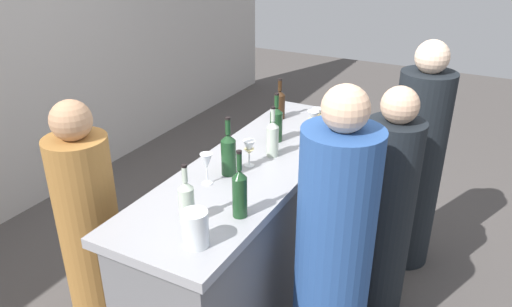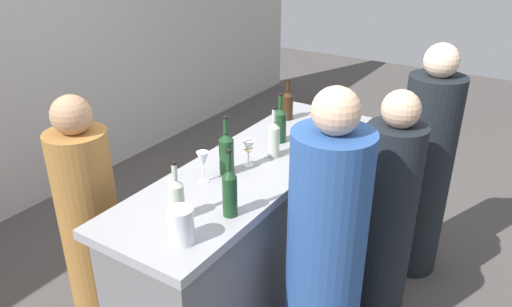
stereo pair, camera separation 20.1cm
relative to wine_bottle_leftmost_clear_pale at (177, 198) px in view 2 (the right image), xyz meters
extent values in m
plane|color=#4C4744|center=(0.69, 0.02, -1.05)|extent=(12.00, 12.00, 0.00)
cube|color=#BCB7B2|center=(0.69, 2.22, 0.35)|extent=(8.00, 0.10, 2.80)
cube|color=slate|center=(0.69, 0.02, -0.60)|extent=(1.96, 0.55, 0.89)
cube|color=#99999E|center=(0.69, 0.02, -0.14)|extent=(2.04, 0.63, 0.05)
cylinder|color=#B7C6B2|center=(0.00, 0.00, -0.02)|extent=(0.07, 0.07, 0.17)
cone|color=#B7C6B2|center=(0.00, 0.00, 0.08)|extent=(0.07, 0.07, 0.03)
cylinder|color=#B7C6B2|center=(0.00, 0.00, 0.13)|extent=(0.02, 0.02, 0.07)
cylinder|color=black|center=(0.00, 0.00, 0.17)|extent=(0.03, 0.03, 0.01)
cylinder|color=#193D1E|center=(0.16, -0.18, -0.01)|extent=(0.07, 0.07, 0.20)
cone|color=#193D1E|center=(0.16, -0.18, 0.11)|extent=(0.07, 0.07, 0.04)
cylinder|color=#193D1E|center=(0.16, -0.18, 0.17)|extent=(0.02, 0.02, 0.08)
cylinder|color=black|center=(0.16, -0.18, 0.22)|extent=(0.03, 0.03, 0.01)
cylinder|color=#193D1E|center=(0.49, 0.08, -0.01)|extent=(0.08, 0.08, 0.20)
cone|color=#193D1E|center=(0.49, 0.08, 0.10)|extent=(0.08, 0.08, 0.04)
cylinder|color=#193D1E|center=(0.49, 0.08, 0.16)|extent=(0.03, 0.03, 0.08)
cylinder|color=black|center=(0.49, 0.08, 0.21)|extent=(0.03, 0.03, 0.01)
cylinder|color=#B7C6B2|center=(0.80, -0.03, -0.02)|extent=(0.07, 0.07, 0.18)
cone|color=#B7C6B2|center=(0.80, -0.03, 0.09)|extent=(0.07, 0.07, 0.03)
cylinder|color=#B7C6B2|center=(0.80, -0.03, 0.14)|extent=(0.02, 0.02, 0.08)
cylinder|color=black|center=(0.80, -0.03, 0.19)|extent=(0.03, 0.03, 0.01)
cylinder|color=#193D1E|center=(1.01, 0.05, -0.02)|extent=(0.08, 0.08, 0.19)
cone|color=#193D1E|center=(1.01, 0.05, 0.09)|extent=(0.08, 0.08, 0.04)
cylinder|color=#193D1E|center=(1.01, 0.05, 0.15)|extent=(0.03, 0.03, 0.08)
cylinder|color=black|center=(1.01, 0.05, 0.19)|extent=(0.03, 0.03, 0.01)
cylinder|color=#331E0F|center=(1.37, 0.20, -0.03)|extent=(0.08, 0.08, 0.17)
cone|color=#331E0F|center=(1.37, 0.20, 0.07)|extent=(0.08, 0.08, 0.03)
cylinder|color=#331E0F|center=(1.37, 0.20, 0.13)|extent=(0.03, 0.03, 0.07)
cylinder|color=black|center=(1.37, 0.20, 0.17)|extent=(0.03, 0.03, 0.01)
cylinder|color=white|center=(1.21, -0.11, -0.11)|extent=(0.06, 0.06, 0.00)
cylinder|color=white|center=(1.21, -0.11, -0.07)|extent=(0.01, 0.01, 0.07)
cone|color=white|center=(1.21, -0.11, 0.00)|extent=(0.07, 0.07, 0.08)
cone|color=beige|center=(1.21, -0.11, -0.02)|extent=(0.06, 0.06, 0.03)
cylinder|color=white|center=(1.31, -0.11, -0.11)|extent=(0.06, 0.06, 0.00)
cylinder|color=white|center=(1.31, -0.11, -0.07)|extent=(0.01, 0.01, 0.07)
cone|color=white|center=(1.31, -0.11, 0.00)|extent=(0.07, 0.07, 0.07)
cone|color=beige|center=(1.31, -0.11, -0.02)|extent=(0.06, 0.06, 0.03)
cylinder|color=white|center=(0.63, 0.03, -0.11)|extent=(0.06, 0.06, 0.00)
cylinder|color=white|center=(0.63, 0.03, -0.07)|extent=(0.01, 0.01, 0.07)
cone|color=white|center=(0.63, 0.03, 0.00)|extent=(0.07, 0.07, 0.08)
cone|color=beige|center=(0.63, 0.03, -0.02)|extent=(0.06, 0.06, 0.03)
cylinder|color=white|center=(0.34, 0.12, -0.11)|extent=(0.06, 0.06, 0.00)
cylinder|color=white|center=(0.34, 0.12, -0.07)|extent=(0.01, 0.01, 0.08)
cone|color=white|center=(0.34, 0.12, 0.02)|extent=(0.07, 0.07, 0.09)
cylinder|color=silver|center=(-0.13, -0.14, -0.03)|extent=(0.11, 0.11, 0.16)
cylinder|color=#284C8C|center=(0.39, -0.57, -0.37)|extent=(0.47, 0.47, 1.36)
sphere|color=#D8AD8C|center=(0.39, -0.57, 0.41)|extent=(0.21, 0.21, 0.21)
cylinder|color=black|center=(1.51, -0.73, -0.37)|extent=(0.39, 0.39, 1.35)
sphere|color=beige|center=(1.51, -0.73, 0.40)|extent=(0.20, 0.20, 0.20)
cylinder|color=black|center=(0.96, -0.69, -0.44)|extent=(0.33, 0.33, 1.22)
sphere|color=#D8AD8C|center=(0.96, -0.69, 0.26)|extent=(0.20, 0.20, 0.20)
cylinder|color=#9E6B33|center=(-0.01, 0.65, -0.44)|extent=(0.41, 0.41, 1.22)
sphere|color=tan|center=(-0.01, 0.65, 0.27)|extent=(0.20, 0.20, 0.20)
camera|label=1|loc=(-1.51, -1.16, 1.12)|focal=34.39mm
camera|label=2|loc=(-1.41, -1.33, 1.12)|focal=34.39mm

